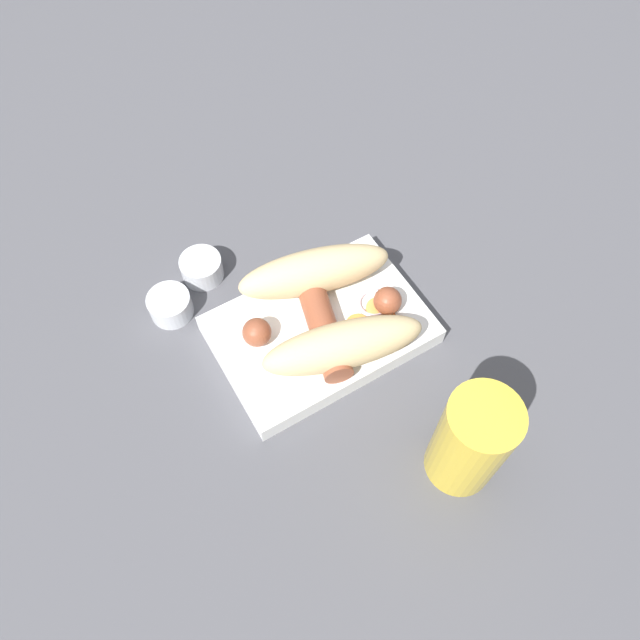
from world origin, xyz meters
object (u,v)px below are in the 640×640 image
at_px(sausage, 323,316).
at_px(bread_roll, 327,308).
at_px(condiment_cup_near, 202,269).
at_px(condiment_cup_far, 171,306).
at_px(drink_glass, 471,442).
at_px(food_tray, 320,330).

bearing_deg(sausage, bread_roll, -161.56).
relative_size(bread_roll, condiment_cup_near, 4.14).
distance_m(condiment_cup_near, condiment_cup_far, 0.06).
height_order(bread_roll, condiment_cup_far, bread_roll).
distance_m(sausage, drink_glass, 0.22).
relative_size(bread_roll, condiment_cup_far, 4.14).
height_order(condiment_cup_near, drink_glass, drink_glass).
relative_size(food_tray, sausage, 1.32).
xyz_separation_m(condiment_cup_near, condiment_cup_far, (0.06, 0.03, 0.00)).
height_order(sausage, drink_glass, drink_glass).
bearing_deg(sausage, food_tray, -15.03).
xyz_separation_m(food_tray, bread_roll, (-0.01, -0.00, 0.04)).
distance_m(bread_roll, condiment_cup_far, 0.19).
bearing_deg(food_tray, sausage, 164.97).
bearing_deg(bread_roll, condiment_cup_near, -58.65).
height_order(food_tray, sausage, sausage).
relative_size(food_tray, drink_glass, 1.74).
relative_size(sausage, drink_glass, 1.32).
bearing_deg(condiment_cup_far, drink_glass, 119.20).
bearing_deg(food_tray, drink_glass, 102.44).
relative_size(bread_roll, drink_glass, 1.55).
relative_size(sausage, condiment_cup_near, 3.51).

